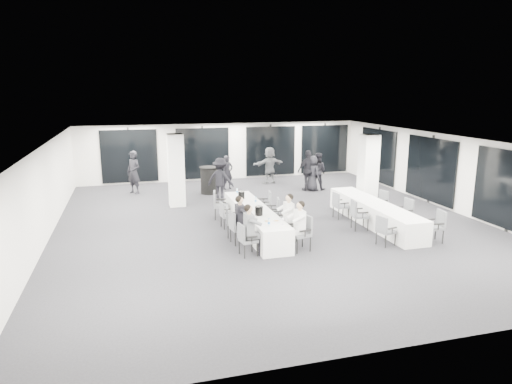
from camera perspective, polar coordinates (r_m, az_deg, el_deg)
room at (r=16.58m, az=3.58°, el=2.07°), size 14.04×16.04×2.84m
column_left at (r=17.81m, az=-9.96°, el=2.69°), size 0.60×0.60×2.80m
column_right at (r=17.83m, az=13.82°, el=2.52°), size 0.60×0.60×2.80m
banquet_table_main at (r=14.61m, az=-0.20°, el=-3.45°), size 0.90×5.00×0.75m
banquet_table_side at (r=15.82m, az=14.55°, el=-2.60°), size 0.90×5.00×0.75m
cocktail_table at (r=19.90m, az=-5.88°, el=1.49°), size 0.84×0.84×1.17m
chair_main_left_near at (r=12.43m, az=-1.31°, el=-5.72°), size 0.52×0.56×0.90m
chair_main_left_second at (r=13.37m, az=-2.43°, el=-4.21°), size 0.54×0.59×0.97m
chair_main_left_mid at (r=14.03m, az=-3.07°, el=-3.47°), size 0.56×0.59×0.94m
chair_main_left_fourth at (r=14.91m, az=-3.82°, el=-2.69°), size 0.47×0.51×0.86m
chair_main_left_far at (r=15.97m, az=-4.70°, el=-1.40°), size 0.58×0.62×0.98m
chair_main_right_near at (r=12.91m, az=5.88°, el=-4.81°), size 0.58×0.62×1.00m
chair_main_right_second at (r=13.73m, az=4.47°, el=-4.02°), size 0.49×0.53×0.88m
chair_main_right_mid at (r=14.61m, az=3.17°, el=-2.92°), size 0.55×0.57×0.90m
chair_main_right_fourth at (r=15.26m, az=2.31°, el=-2.21°), size 0.55×0.58×0.91m
chair_main_right_far at (r=16.15m, az=1.26°, el=-1.32°), size 0.55×0.58×0.93m
chair_side_left_near at (r=13.73m, az=15.75°, el=-4.46°), size 0.54×0.57×0.88m
chair_side_left_mid at (r=15.05m, az=12.58°, el=-2.58°), size 0.56×0.60×0.97m
chair_side_left_far at (r=16.22m, az=10.35°, el=-1.47°), size 0.49×0.54×0.92m
chair_side_right_near at (r=14.54m, az=21.63°, el=-3.74°), size 0.54×0.59×0.97m
chair_side_right_mid at (r=15.78m, az=18.17°, el=-2.28°), size 0.51×0.56×0.94m
chair_side_right_far at (r=17.02m, az=15.35°, el=-1.11°), size 0.54×0.56×0.89m
seated_guest_a at (r=12.39m, az=-0.61°, el=-4.34°), size 0.50×0.38×1.44m
seated_guest_b at (r=13.35m, az=-1.76°, el=-3.08°), size 0.50×0.38×1.44m
seated_guest_c at (r=12.77m, az=5.22°, el=-3.86°), size 0.50×0.38×1.44m
seated_guest_d at (r=13.60m, az=3.85°, el=-2.80°), size 0.50×0.38×1.44m
standing_guest_a at (r=20.63m, az=-3.58°, el=2.72°), size 0.78×0.72×1.74m
standing_guest_c at (r=18.62m, az=-4.48°, el=1.97°), size 1.42×1.25×1.97m
standing_guest_d at (r=20.41m, az=6.57°, el=3.03°), size 1.31×0.87×2.07m
standing_guest_e at (r=20.47m, az=7.08°, el=2.64°), size 0.77×0.98×1.79m
standing_guest_f at (r=21.86m, az=1.71°, el=3.66°), size 1.96×1.15×2.00m
standing_guest_g at (r=20.43m, az=-15.06°, el=2.73°), size 0.98×0.98×2.11m
standing_guest_h at (r=20.72m, az=7.67°, el=2.91°), size 1.06×1.03×1.90m
ice_bucket_near at (r=13.69m, az=0.36°, el=-2.36°), size 0.24×0.24×0.27m
ice_bucket_far at (r=15.76m, az=-1.85°, el=-0.37°), size 0.23×0.23×0.26m
water_bottle_a at (r=12.64m, az=1.63°, el=-3.79°), size 0.07×0.07×0.21m
water_bottle_b at (r=15.12m, az=-0.05°, el=-1.02°), size 0.07×0.07×0.21m
water_bottle_c at (r=16.49m, az=-2.38°, el=0.11°), size 0.06×0.06×0.19m
plate_a at (r=13.07m, az=1.36°, el=-3.66°), size 0.21×0.21×0.03m
plate_b at (r=13.11m, az=2.57°, el=-3.61°), size 0.22×0.22×0.03m
plate_c at (r=14.20m, az=0.07°, el=-2.31°), size 0.21×0.21×0.03m
wine_glass at (r=12.77m, az=3.34°, el=-3.43°), size 0.08×0.08×0.20m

